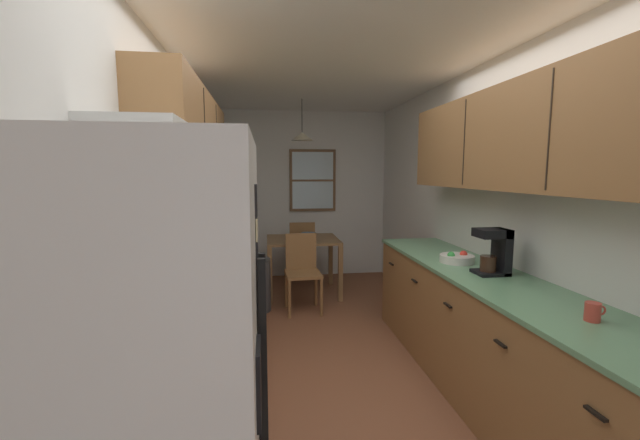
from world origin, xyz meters
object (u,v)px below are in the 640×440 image
at_px(dining_chair_near, 302,268).
at_px(storage_canister, 196,275).
at_px(fruit_bowl, 457,258).
at_px(refrigerator, 148,414).
at_px(dining_table, 303,247).
at_px(dining_chair_far, 302,248).
at_px(microwave_over_range, 148,159).
at_px(trash_bin, 256,285).
at_px(mug_by_coffeemaker, 593,312).
at_px(table_serving_bowl, 308,235).
at_px(stove_range, 184,401).
at_px(coffee_maker, 495,251).

height_order(dining_chair_near, storage_canister, storage_canister).
xyz_separation_m(dining_chair_near, fruit_bowl, (1.12, -1.56, 0.44)).
relative_size(refrigerator, storage_canister, 9.22).
xyz_separation_m(dining_table, dining_chair_near, (-0.06, -0.61, -0.13)).
height_order(dining_table, dining_chair_far, dining_chair_far).
bearing_deg(microwave_over_range, trash_bin, 81.07).
height_order(microwave_over_range, dining_chair_far, microwave_over_range).
xyz_separation_m(storage_canister, mug_by_coffeemaker, (2.02, -0.81, -0.05)).
height_order(fruit_bowl, table_serving_bowl, fruit_bowl).
height_order(dining_table, mug_by_coffeemaker, mug_by_coffeemaker).
xyz_separation_m(stove_range, fruit_bowl, (1.96, 0.99, 0.46)).
distance_m(dining_chair_near, mug_by_coffeemaker, 3.11).
xyz_separation_m(dining_chair_near, coffee_maker, (1.21, -1.95, 0.57)).
xyz_separation_m(dining_chair_near, trash_bin, (-0.55, 0.04, -0.19)).
relative_size(dining_chair_far, table_serving_bowl, 4.39).
bearing_deg(dining_chair_near, dining_table, 84.11).
xyz_separation_m(dining_chair_far, trash_bin, (-0.65, -1.18, -0.19)).
bearing_deg(refrigerator, storage_canister, 92.38).
distance_m(dining_table, trash_bin, 0.90).
xyz_separation_m(trash_bin, coffee_maker, (1.75, -1.99, 0.76)).
bearing_deg(microwave_over_range, refrigerator, -77.48).
bearing_deg(dining_chair_far, dining_table, -94.01).
bearing_deg(stove_range, mug_by_coffeemaker, -8.21).
distance_m(refrigerator, fruit_bowl, 2.56).
relative_size(dining_chair_far, trash_bin, 1.45).
bearing_deg(storage_canister, trash_bin, 81.78).
bearing_deg(dining_chair_far, storage_canister, -106.33).
height_order(dining_table, storage_canister, storage_canister).
xyz_separation_m(refrigerator, dining_table, (0.86, 3.88, -0.23)).
height_order(dining_table, trash_bin, dining_table).
bearing_deg(microwave_over_range, dining_table, 72.14).
relative_size(dining_chair_near, dining_chair_far, 1.00).
xyz_separation_m(dining_chair_near, dining_chair_far, (0.11, 1.22, 0.00)).
height_order(stove_range, mug_by_coffeemaker, stove_range).
bearing_deg(microwave_over_range, coffee_maker, 15.71).
xyz_separation_m(dining_table, table_serving_bowl, (0.08, 0.09, 0.15)).
distance_m(fruit_bowl, table_serving_bowl, 2.47).
distance_m(microwave_over_range, storage_canister, 0.87).
bearing_deg(table_serving_bowl, fruit_bowl, -66.84).
bearing_deg(mug_by_coffeemaker, fruit_bowl, 92.51).
height_order(dining_table, dining_chair_near, dining_chair_near).
bearing_deg(fruit_bowl, dining_chair_far, 109.90).
distance_m(dining_chair_near, trash_bin, 0.58).
height_order(stove_range, fruit_bowl, stove_range).
xyz_separation_m(mug_by_coffeemaker, fruit_bowl, (-0.06, 1.28, -0.01)).
relative_size(trash_bin, storage_canister, 3.32).
bearing_deg(mug_by_coffeemaker, dining_table, 107.78).
height_order(refrigerator, table_serving_bowl, refrigerator).
bearing_deg(coffee_maker, dining_chair_near, 121.79).
xyz_separation_m(dining_table, dining_chair_far, (0.04, 0.61, -0.13)).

